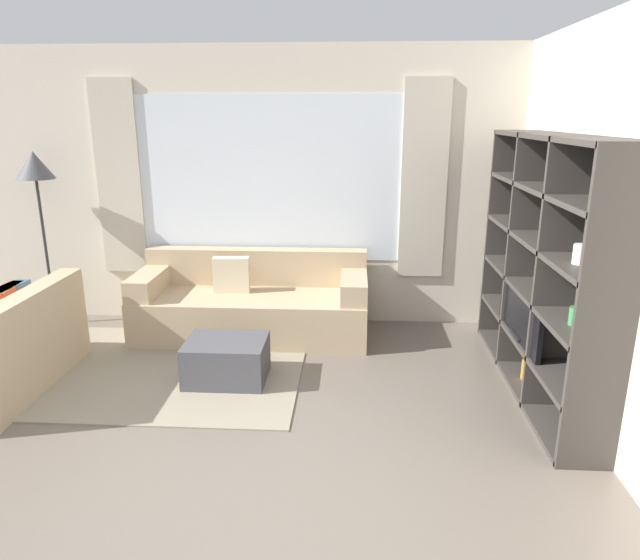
# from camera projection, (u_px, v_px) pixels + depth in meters

# --- Properties ---
(ground_plane) EXTENTS (16.00, 16.00, 0.00)m
(ground_plane) POSITION_uv_depth(u_px,v_px,m) (187.00, 532.00, 2.93)
(ground_plane) COLOR #665B51
(wall_back) EXTENTS (6.04, 0.11, 2.70)m
(wall_back) POSITION_uv_depth(u_px,v_px,m) (270.00, 189.00, 5.64)
(wall_back) COLOR beige
(wall_back) RESTS_ON ground_plane
(wall_right) EXTENTS (0.07, 4.39, 2.70)m
(wall_right) POSITION_uv_depth(u_px,v_px,m) (588.00, 222.00, 3.94)
(wall_right) COLOR beige
(wall_right) RESTS_ON ground_plane
(area_rug) EXTENTS (2.50, 1.81, 0.01)m
(area_rug) POSITION_uv_depth(u_px,v_px,m) (153.00, 369.00, 4.79)
(area_rug) COLOR gray
(area_rug) RESTS_ON ground_plane
(shelving_unit) EXTENTS (0.35, 2.28, 1.93)m
(shelving_unit) POSITION_uv_depth(u_px,v_px,m) (546.00, 269.00, 4.26)
(shelving_unit) COLOR #232328
(shelving_unit) RESTS_ON ground_plane
(couch_main) EXTENTS (2.19, 0.85, 0.78)m
(couch_main) POSITION_uv_depth(u_px,v_px,m) (252.00, 305.00, 5.49)
(couch_main) COLOR tan
(couch_main) RESTS_ON ground_plane
(ottoman) EXTENTS (0.63, 0.50, 0.34)m
(ottoman) POSITION_uv_depth(u_px,v_px,m) (227.00, 361.00, 4.56)
(ottoman) COLOR #47474C
(ottoman) RESTS_ON ground_plane
(floor_lamp) EXTENTS (0.36, 0.36, 1.73)m
(floor_lamp) POSITION_uv_depth(u_px,v_px,m) (36.00, 176.00, 5.42)
(floor_lamp) COLOR black
(floor_lamp) RESTS_ON ground_plane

